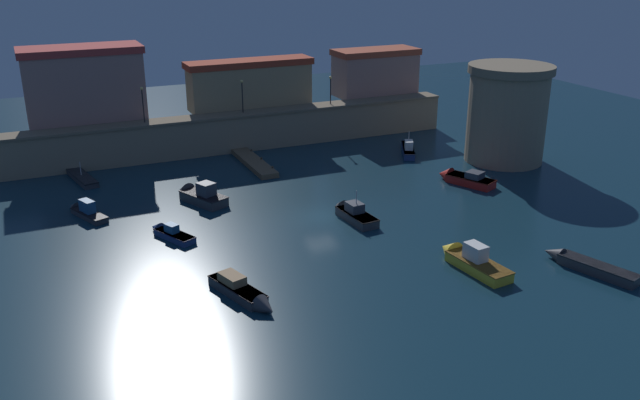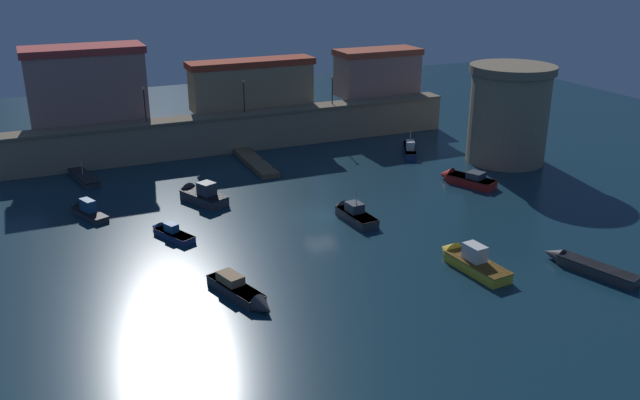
% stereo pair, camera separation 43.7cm
% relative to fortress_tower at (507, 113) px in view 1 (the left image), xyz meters
% --- Properties ---
extents(ground_plane, '(121.10, 121.10, 0.00)m').
position_rel_fortress_tower_xyz_m(ground_plane, '(-23.43, -6.42, -4.96)').
color(ground_plane, '#112D3D').
extents(quay_wall, '(48.86, 2.79, 4.04)m').
position_rel_fortress_tower_xyz_m(quay_wall, '(-23.43, 15.01, -2.93)').
color(quay_wall, gray).
rests_on(quay_wall, ground).
extents(old_town_backdrop, '(44.36, 5.31, 7.63)m').
position_rel_fortress_tower_xyz_m(old_town_backdrop, '(-25.47, 18.48, 2.10)').
color(old_town_backdrop, '#A6776D').
rests_on(old_town_backdrop, ground).
extents(fortress_tower, '(8.45, 8.45, 9.81)m').
position_rel_fortress_tower_xyz_m(fortress_tower, '(0.00, 0.00, 0.00)').
color(fortress_tower, gray).
rests_on(fortress_tower, ground).
extents(pier_dock, '(1.80, 9.56, 0.70)m').
position_rel_fortress_tower_xyz_m(pier_dock, '(-23.95, 8.99, -4.71)').
color(pier_dock, brown).
rests_on(pier_dock, ground).
extents(quay_lamp_0, '(0.32, 0.32, 3.62)m').
position_rel_fortress_tower_xyz_m(quay_lamp_0, '(-33.40, 15.01, 1.46)').
color(quay_lamp_0, black).
rests_on(quay_lamp_0, quay_wall).
extents(quay_lamp_1, '(0.32, 0.32, 3.52)m').
position_rel_fortress_tower_xyz_m(quay_lamp_1, '(-22.98, 15.01, 1.40)').
color(quay_lamp_1, black).
rests_on(quay_lamp_1, quay_wall).
extents(quay_lamp_2, '(0.32, 0.32, 3.16)m').
position_rel_fortress_tower_xyz_m(quay_lamp_2, '(-12.63, 15.01, 1.19)').
color(quay_lamp_2, black).
rests_on(quay_lamp_2, quay_wall).
extents(moored_boat_0, '(3.04, 6.23, 1.52)m').
position_rel_fortress_tower_xyz_m(moored_boat_0, '(-33.59, -17.06, -4.53)').
color(moored_boat_0, '#333338').
rests_on(moored_boat_0, ground).
extents(moored_boat_1, '(3.01, 5.28, 1.76)m').
position_rel_fortress_tower_xyz_m(moored_boat_1, '(-41.09, 1.75, -4.56)').
color(moored_boat_1, '#333338').
rests_on(moored_boat_1, ground).
extents(moored_boat_2, '(1.98, 5.57, 2.95)m').
position_rel_fortress_tower_xyz_m(moored_boat_2, '(-21.35, -7.73, -4.49)').
color(moored_boat_2, '#333338').
rests_on(moored_boat_2, ground).
extents(moored_boat_3, '(4.05, 6.45, 2.74)m').
position_rel_fortress_tower_xyz_m(moored_boat_3, '(-7.37, 6.64, -4.48)').
color(moored_boat_3, navy).
rests_on(moored_boat_3, ground).
extents(moored_boat_4, '(2.35, 6.45, 2.30)m').
position_rel_fortress_tower_xyz_m(moored_boat_4, '(-17.95, -18.95, -4.44)').
color(moored_boat_4, gold).
rests_on(moored_boat_4, ground).
extents(moored_boat_5, '(3.82, 5.84, 1.80)m').
position_rel_fortress_tower_xyz_m(moored_boat_5, '(-7.98, -4.26, -4.49)').
color(moored_boat_5, red).
rests_on(moored_boat_5, ground).
extents(moored_boat_6, '(2.66, 7.46, 2.16)m').
position_rel_fortress_tower_xyz_m(moored_boat_6, '(-40.54, 12.26, -4.68)').
color(moored_boat_6, '#333338').
rests_on(moored_boat_6, ground).
extents(moored_boat_7, '(3.15, 6.83, 1.18)m').
position_rel_fortress_tower_xyz_m(moored_boat_7, '(-11.01, -22.71, -4.58)').
color(moored_boat_7, '#333338').
rests_on(moored_boat_7, ground).
extents(moored_boat_8, '(3.01, 4.76, 1.43)m').
position_rel_fortress_tower_xyz_m(moored_boat_8, '(-35.75, -5.37, -4.63)').
color(moored_boat_8, navy).
rests_on(moored_boat_8, ground).
extents(moored_boat_9, '(3.97, 5.89, 2.39)m').
position_rel_fortress_tower_xyz_m(moored_boat_9, '(-31.73, 1.20, -4.39)').
color(moored_boat_9, '#333338').
rests_on(moored_boat_9, ground).
extents(mooring_buoy_0, '(0.47, 0.47, 0.47)m').
position_rel_fortress_tower_xyz_m(mooring_buoy_0, '(-33.43, -13.20, -4.96)').
color(mooring_buoy_0, '#EA4C19').
rests_on(mooring_buoy_0, ground).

